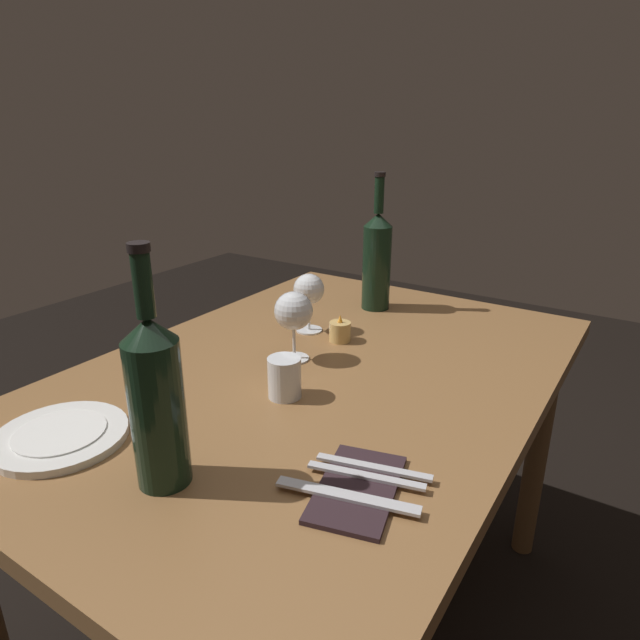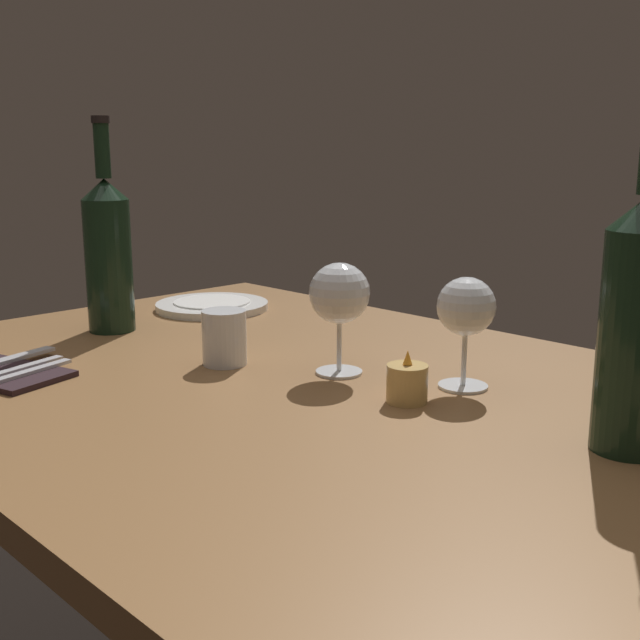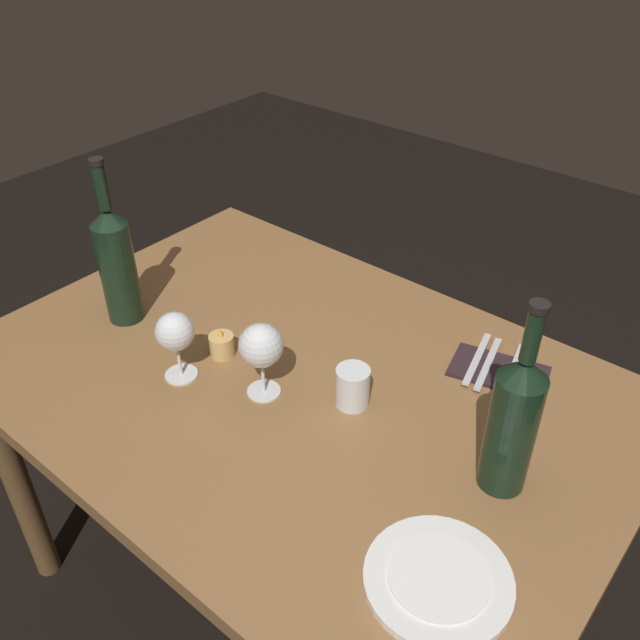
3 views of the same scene
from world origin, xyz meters
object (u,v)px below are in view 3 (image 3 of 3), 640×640
table_knife (513,375)px  dinner_plate (438,579)px  wine_glass_right (175,333)px  fork_outer (477,359)px  wine_glass_left (261,347)px  votive_candle (222,346)px  water_tumbler (352,389)px  folded_napkin (499,371)px  wine_bottle_second (513,421)px  wine_bottle (116,262)px  fork_inner (488,364)px

table_knife → dinner_plate: bearing=-75.4°
wine_glass_right → fork_outer: wine_glass_right is taller
wine_glass_left → votive_candle: 0.17m
water_tumbler → table_knife: water_tumbler is taller
wine_glass_left → folded_napkin: (0.32, 0.34, -0.11)m
folded_napkin → table_knife: bearing=0.0°
wine_glass_left → wine_bottle_second: wine_bottle_second is taller
wine_bottle_second → dinner_plate: 0.27m
wine_bottle_second → table_knife: size_ratio=1.74×
fork_outer → wine_glass_left: bearing=-128.5°
water_tumbler → folded_napkin: water_tumbler is taller
wine_glass_left → wine_bottle: 0.41m
wine_bottle_second → water_tumbler: wine_bottle_second is taller
wine_bottle → fork_outer: size_ratio=2.11×
wine_glass_right → votive_candle: (0.01, 0.10, -0.08)m
fork_inner → water_tumbler: bearing=-119.8°
water_tumbler → wine_bottle: bearing=-170.1°
wine_glass_left → votive_candle: wine_glass_left is taller
wine_glass_right → wine_bottle_second: size_ratio=0.41×
fork_inner → wine_glass_left: bearing=-131.0°
folded_napkin → fork_inner: fork_inner is taller
dinner_plate → water_tumbler: bearing=145.7°
wine_glass_left → wine_bottle_second: bearing=11.3°
wine_glass_left → dinner_plate: (0.48, -0.14, -0.10)m
wine_bottle → table_knife: (0.77, 0.36, -0.13)m
votive_candle → fork_inner: 0.55m
water_tumbler → fork_inner: 0.30m
wine_glass_right → folded_napkin: bearing=40.5°
table_knife → wine_bottle: bearing=-155.0°
wine_bottle → folded_napkin: size_ratio=1.77×
wine_glass_left → water_tumbler: 0.19m
wine_glass_left → wine_bottle: wine_bottle is taller
fork_inner → dinner_plate: bearing=-69.5°
wine_bottle → wine_bottle_second: wine_bottle is taller
wine_bottle → dinner_plate: 0.91m
wine_bottle → fork_outer: (0.69, 0.36, -0.13)m
fork_inner → table_knife: (0.05, 0.00, 0.00)m
votive_candle → fork_inner: bearing=35.2°
wine_bottle → table_knife: wine_bottle is taller
votive_candle → fork_outer: (0.42, 0.31, -0.01)m
wine_bottle_second → table_knife: bearing=112.6°
wine_bottle_second → fork_inner: (-0.16, 0.25, -0.13)m
fork_outer → table_knife: (0.08, 0.00, 0.00)m
fork_inner → table_knife: 0.05m
wine_glass_right → fork_inner: wine_glass_right is taller
wine_glass_left → folded_napkin: bearing=46.8°
dinner_plate → fork_inner: (-0.18, 0.48, 0.00)m
dinner_plate → table_knife: 0.50m
folded_napkin → fork_inner: bearing=180.0°
water_tumbler → table_knife: (0.20, 0.26, -0.03)m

